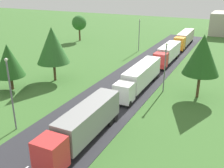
# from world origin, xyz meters

# --- Properties ---
(road) EXTENTS (10.00, 140.00, 0.06)m
(road) POSITION_xyz_m (0.00, 24.50, 0.03)
(road) COLOR #2B2B30
(road) RESTS_ON ground
(truck_second) EXTENTS (2.61, 12.94, 3.72)m
(truck_second) POSITION_xyz_m (2.47, 29.31, 2.20)
(truck_second) COLOR red
(truck_second) RESTS_ON road
(truck_third) EXTENTS (2.60, 14.49, 3.67)m
(truck_third) POSITION_xyz_m (2.49, 45.85, 2.16)
(truck_third) COLOR white
(truck_third) RESTS_ON road
(truck_fourth) EXTENTS (2.54, 12.38, 3.59)m
(truck_fourth) POSITION_xyz_m (2.52, 62.26, 2.12)
(truck_fourth) COLOR red
(truck_fourth) RESTS_ON road
(truck_fifth) EXTENTS (2.71, 14.81, 3.68)m
(truck_fifth) POSITION_xyz_m (2.40, 79.21, 2.19)
(truck_fifth) COLOR orange
(truck_fifth) RESTS_ON road
(lamppost_second) EXTENTS (0.36, 0.36, 8.53)m
(lamppost_second) POSITION_xyz_m (-6.01, 28.10, 4.75)
(lamppost_second) COLOR slate
(lamppost_second) RESTS_ON ground
(lamppost_third) EXTENTS (0.36, 0.36, 7.63)m
(lamppost_third) POSITION_xyz_m (6.11, 46.70, 4.29)
(lamppost_third) COLOR slate
(lamppost_third) RESTS_ON ground
(lamppost_fourth) EXTENTS (0.36, 0.36, 7.80)m
(lamppost_fourth) POSITION_xyz_m (-6.56, 69.16, 4.37)
(lamppost_fourth) COLOR slate
(lamppost_fourth) RESTS_ON ground
(tree_oak) EXTENTS (5.47, 5.47, 9.19)m
(tree_oak) POSITION_xyz_m (-12.15, 43.33, 6.17)
(tree_oak) COLOR #513823
(tree_oak) RESTS_ON ground
(tree_birch) EXTENTS (4.61, 4.61, 7.29)m
(tree_birch) POSITION_xyz_m (-15.69, 37.00, 4.74)
(tree_birch) COLOR #513823
(tree_birch) RESTS_ON ground
(tree_maple) EXTENTS (5.17, 5.17, 9.30)m
(tree_maple) POSITION_xyz_m (11.23, 46.87, 6.44)
(tree_maple) COLOR #513823
(tree_maple) RESTS_ON ground
(tree_elm) EXTENTS (4.15, 4.15, 7.18)m
(tree_elm) POSITION_xyz_m (-26.45, 73.42, 5.07)
(tree_elm) COLOR #513823
(tree_elm) RESTS_ON ground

